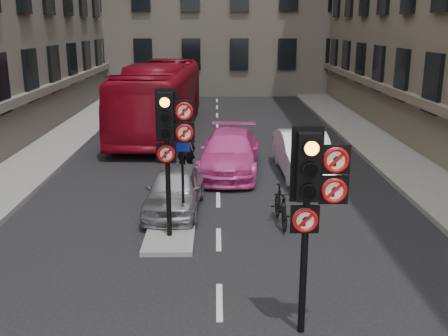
{
  "coord_description": "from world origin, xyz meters",
  "views": [
    {
      "loc": [
        -0.05,
        -6.93,
        5.13
      ],
      "look_at": [
        0.09,
        2.2,
        2.6
      ],
      "focal_mm": 42.0,
      "sensor_mm": 36.0,
      "label": 1
    }
  ],
  "objects_px": {
    "signal_far": "(170,132)",
    "car_white": "(304,154)",
    "motorcyclist": "(186,148)",
    "car_silver": "(175,189)",
    "car_pink": "(230,152)",
    "bus_red": "(160,98)",
    "signal_near": "(313,189)",
    "info_sign": "(182,170)",
    "motorcycle": "(281,206)"
  },
  "relations": [
    {
      "from": "car_pink",
      "to": "car_white",
      "type": "bearing_deg",
      "value": -3.42
    },
    {
      "from": "signal_near",
      "to": "bus_red",
      "type": "height_order",
      "value": "signal_near"
    },
    {
      "from": "signal_far",
      "to": "motorcyclist",
      "type": "height_order",
      "value": "signal_far"
    },
    {
      "from": "signal_far",
      "to": "car_silver",
      "type": "relative_size",
      "value": 0.97
    },
    {
      "from": "signal_far",
      "to": "car_silver",
      "type": "distance_m",
      "value": 2.95
    },
    {
      "from": "car_white",
      "to": "bus_red",
      "type": "relative_size",
      "value": 0.38
    },
    {
      "from": "signal_near",
      "to": "info_sign",
      "type": "height_order",
      "value": "signal_near"
    },
    {
      "from": "signal_far",
      "to": "info_sign",
      "type": "height_order",
      "value": "signal_far"
    },
    {
      "from": "signal_far",
      "to": "car_white",
      "type": "xyz_separation_m",
      "value": [
        4.1,
        5.65,
        -1.96
      ]
    },
    {
      "from": "signal_near",
      "to": "bus_red",
      "type": "relative_size",
      "value": 0.3
    },
    {
      "from": "bus_red",
      "to": "motorcyclist",
      "type": "distance_m",
      "value": 7.69
    },
    {
      "from": "car_silver",
      "to": "car_white",
      "type": "bearing_deg",
      "value": 43.35
    },
    {
      "from": "car_pink",
      "to": "info_sign",
      "type": "distance_m",
      "value": 5.54
    },
    {
      "from": "car_white",
      "to": "motorcyclist",
      "type": "xyz_separation_m",
      "value": [
        -4.11,
        0.13,
        0.2
      ]
    },
    {
      "from": "signal_near",
      "to": "info_sign",
      "type": "distance_m",
      "value": 5.4
    },
    {
      "from": "signal_near",
      "to": "bus_red",
      "type": "distance_m",
      "value": 17.79
    },
    {
      "from": "bus_red",
      "to": "signal_far",
      "type": "bearing_deg",
      "value": -79.96
    },
    {
      "from": "bus_red",
      "to": "motorcycle",
      "type": "height_order",
      "value": "bus_red"
    },
    {
      "from": "info_sign",
      "to": "car_pink",
      "type": "bearing_deg",
      "value": 80.14
    },
    {
      "from": "signal_near",
      "to": "car_pink",
      "type": "height_order",
      "value": "signal_near"
    },
    {
      "from": "car_silver",
      "to": "info_sign",
      "type": "xyz_separation_m",
      "value": [
        0.32,
        -1.36,
        0.95
      ]
    },
    {
      "from": "car_silver",
      "to": "car_white",
      "type": "height_order",
      "value": "car_white"
    },
    {
      "from": "motorcyclist",
      "to": "info_sign",
      "type": "bearing_deg",
      "value": 107.48
    },
    {
      "from": "signal_near",
      "to": "info_sign",
      "type": "relative_size",
      "value": 1.59
    },
    {
      "from": "motorcycle",
      "to": "motorcyclist",
      "type": "relative_size",
      "value": 0.9
    },
    {
      "from": "signal_far",
      "to": "car_pink",
      "type": "xyz_separation_m",
      "value": [
        1.54,
        6.05,
        -1.98
      ]
    },
    {
      "from": "car_silver",
      "to": "motorcyclist",
      "type": "bearing_deg",
      "value": 91.54
    },
    {
      "from": "car_silver",
      "to": "motorcycle",
      "type": "bearing_deg",
      "value": -17.66
    },
    {
      "from": "info_sign",
      "to": "motorcyclist",
      "type": "bearing_deg",
      "value": 96.58
    },
    {
      "from": "signal_far",
      "to": "motorcycle",
      "type": "bearing_deg",
      "value": 20.09
    },
    {
      "from": "car_silver",
      "to": "car_pink",
      "type": "bearing_deg",
      "value": 70.61
    },
    {
      "from": "car_pink",
      "to": "bus_red",
      "type": "relative_size",
      "value": 0.42
    },
    {
      "from": "car_silver",
      "to": "info_sign",
      "type": "distance_m",
      "value": 1.68
    },
    {
      "from": "motorcyclist",
      "to": "info_sign",
      "type": "relative_size",
      "value": 0.84
    },
    {
      "from": "car_white",
      "to": "motorcyclist",
      "type": "distance_m",
      "value": 4.11
    },
    {
      "from": "motorcycle",
      "to": "info_sign",
      "type": "relative_size",
      "value": 0.76
    },
    {
      "from": "signal_near",
      "to": "bus_red",
      "type": "bearing_deg",
      "value": 103.78
    },
    {
      "from": "signal_near",
      "to": "motorcyclist",
      "type": "distance_m",
      "value": 10.25
    },
    {
      "from": "car_white",
      "to": "motorcycle",
      "type": "xyz_separation_m",
      "value": [
        -1.35,
        -4.64,
        -0.23
      ]
    },
    {
      "from": "car_pink",
      "to": "motorcyclist",
      "type": "distance_m",
      "value": 1.58
    },
    {
      "from": "car_white",
      "to": "car_pink",
      "type": "relative_size",
      "value": 0.91
    },
    {
      "from": "motorcycle",
      "to": "motorcyclist",
      "type": "height_order",
      "value": "motorcyclist"
    },
    {
      "from": "car_white",
      "to": "info_sign",
      "type": "distance_m",
      "value": 6.32
    },
    {
      "from": "car_white",
      "to": "car_silver",
      "type": "bearing_deg",
      "value": -141.32
    },
    {
      "from": "signal_near",
      "to": "signal_far",
      "type": "distance_m",
      "value": 4.77
    },
    {
      "from": "car_pink",
      "to": "motorcyclist",
      "type": "xyz_separation_m",
      "value": [
        -1.54,
        -0.28,
        0.23
      ]
    },
    {
      "from": "car_white",
      "to": "signal_far",
      "type": "bearing_deg",
      "value": -127.51
    },
    {
      "from": "motorcycle",
      "to": "bus_red",
      "type": "bearing_deg",
      "value": 106.51
    },
    {
      "from": "signal_near",
      "to": "motorcycle",
      "type": "distance_m",
      "value": 5.42
    },
    {
      "from": "car_white",
      "to": "car_pink",
      "type": "xyz_separation_m",
      "value": [
        -2.57,
        0.4,
        -0.03
      ]
    }
  ]
}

